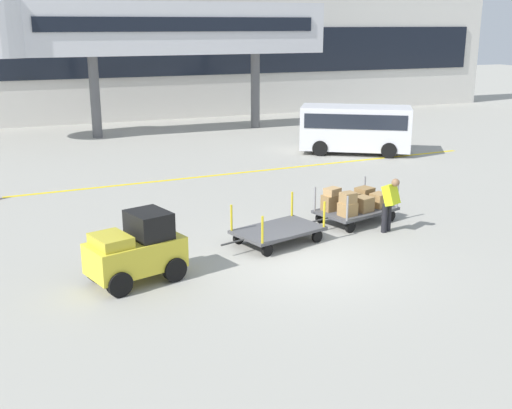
{
  "coord_description": "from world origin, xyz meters",
  "views": [
    {
      "loc": [
        -6.6,
        -12.97,
        5.64
      ],
      "look_at": [
        -0.61,
        2.06,
        1.01
      ],
      "focal_mm": 44.53,
      "sensor_mm": 36.0,
      "label": 1
    }
  ],
  "objects_px": {
    "baggage_handler": "(390,202)",
    "baggage_cart_lead": "(278,231)",
    "shuttle_van": "(355,126)",
    "baggage_tug": "(137,250)",
    "safety_cone_far": "(153,231)",
    "baggage_cart_middle": "(355,204)"
  },
  "relations": [
    {
      "from": "baggage_handler",
      "to": "baggage_cart_lead",
      "type": "bearing_deg",
      "value": 174.66
    },
    {
      "from": "shuttle_van",
      "to": "baggage_tug",
      "type": "bearing_deg",
      "value": -137.48
    },
    {
      "from": "baggage_cart_lead",
      "to": "safety_cone_far",
      "type": "xyz_separation_m",
      "value": [
        -3.06,
        1.39,
        -0.07
      ]
    },
    {
      "from": "shuttle_van",
      "to": "safety_cone_far",
      "type": "distance_m",
      "value": 14.06
    },
    {
      "from": "baggage_tug",
      "to": "baggage_handler",
      "type": "xyz_separation_m",
      "value": [
        7.23,
        0.89,
        0.11
      ]
    },
    {
      "from": "baggage_cart_middle",
      "to": "baggage_tug",
      "type": "bearing_deg",
      "value": -163.13
    },
    {
      "from": "baggage_handler",
      "to": "shuttle_van",
      "type": "height_order",
      "value": "shuttle_van"
    },
    {
      "from": "shuttle_van",
      "to": "safety_cone_far",
      "type": "bearing_deg",
      "value": -142.72
    },
    {
      "from": "baggage_cart_middle",
      "to": "shuttle_van",
      "type": "distance_m",
      "value": 10.47
    },
    {
      "from": "baggage_cart_middle",
      "to": "baggage_handler",
      "type": "relative_size",
      "value": 1.97
    },
    {
      "from": "baggage_cart_middle",
      "to": "safety_cone_far",
      "type": "distance_m",
      "value": 5.92
    },
    {
      "from": "baggage_cart_lead",
      "to": "safety_cone_far",
      "type": "height_order",
      "value": "baggage_cart_lead"
    },
    {
      "from": "baggage_cart_lead",
      "to": "shuttle_van",
      "type": "distance_m",
      "value": 12.81
    },
    {
      "from": "baggage_tug",
      "to": "shuttle_van",
      "type": "distance_m",
      "value": 16.4
    },
    {
      "from": "baggage_tug",
      "to": "safety_cone_far",
      "type": "height_order",
      "value": "baggage_tug"
    },
    {
      "from": "baggage_tug",
      "to": "shuttle_van",
      "type": "height_order",
      "value": "shuttle_van"
    },
    {
      "from": "baggage_tug",
      "to": "baggage_handler",
      "type": "distance_m",
      "value": 7.28
    },
    {
      "from": "shuttle_van",
      "to": "baggage_cart_lead",
      "type": "bearing_deg",
      "value": -129.33
    },
    {
      "from": "baggage_cart_lead",
      "to": "safety_cone_far",
      "type": "distance_m",
      "value": 3.36
    },
    {
      "from": "baggage_cart_lead",
      "to": "baggage_handler",
      "type": "distance_m",
      "value": 3.3
    },
    {
      "from": "safety_cone_far",
      "to": "baggage_cart_lead",
      "type": "bearing_deg",
      "value": -24.53
    },
    {
      "from": "baggage_tug",
      "to": "safety_cone_far",
      "type": "distance_m",
      "value": 2.79
    }
  ]
}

